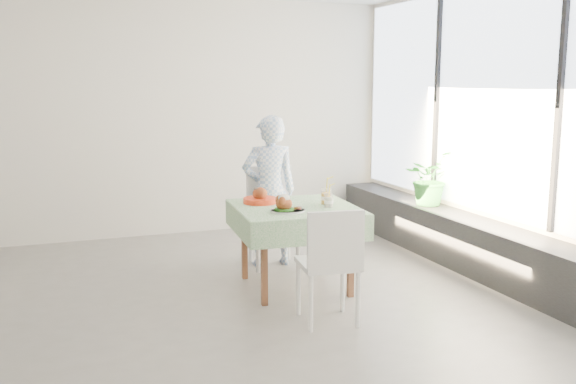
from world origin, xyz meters
name	(u,v)px	position (x,y,z in m)	size (l,w,h in m)	color
floor	(189,302)	(0.00, 0.00, 0.00)	(6.00, 6.00, 0.00)	slate
wall_back	(141,119)	(0.00, 2.50, 1.40)	(6.00, 0.02, 2.80)	silver
wall_front	(296,179)	(0.00, -2.50, 1.40)	(6.00, 0.02, 2.80)	silver
wall_right	(493,126)	(3.00, 0.00, 1.40)	(0.02, 5.00, 2.80)	silver
window_pane	(491,100)	(2.97, 0.00, 1.65)	(0.01, 4.80, 2.18)	#D1E0F9
window_ledge	(469,244)	(2.80, 0.00, 0.25)	(0.40, 4.80, 0.50)	black
cafe_table	(295,237)	(0.98, 0.05, 0.46)	(1.11, 1.11, 0.74)	brown
chair_far	(273,236)	(1.02, 0.78, 0.30)	(0.52, 0.52, 0.98)	white
chair_near	(328,287)	(0.91, -0.82, 0.28)	(0.48, 0.48, 0.90)	white
diner	(269,191)	(1.00, 0.82, 0.75)	(0.55, 0.36, 1.50)	#84A4D3
main_dish	(286,206)	(0.81, -0.16, 0.79)	(0.30, 0.30, 0.16)	white
juice_cup_orange	(326,197)	(1.27, 0.04, 0.81)	(0.10, 0.10, 0.28)	white
juice_cup_lemonade	(329,201)	(1.24, -0.10, 0.80)	(0.09, 0.09, 0.24)	white
second_dish	(260,198)	(0.73, 0.30, 0.78)	(0.30, 0.30, 0.14)	red
potted_plant	(429,178)	(2.81, 0.78, 0.80)	(0.53, 0.46, 0.59)	#307F2A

